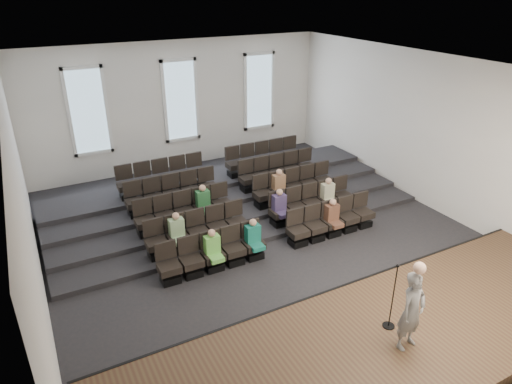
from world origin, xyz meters
The scene contains 14 objects.
ground centered at (0.00, 0.00, 0.00)m, with size 14.00×14.00×0.00m, color black.
ceiling centered at (0.00, 0.00, 5.01)m, with size 12.00×14.00×0.02m, color white.
wall_back centered at (0.00, 7.02, 2.50)m, with size 12.00×0.04×5.00m, color white.
wall_front centered at (0.00, -7.02, 2.50)m, with size 12.00×0.04×5.00m, color white.
wall_left centered at (-6.02, 0.00, 2.50)m, with size 0.04×14.00×5.00m, color white.
wall_right centered at (6.02, 0.00, 2.50)m, with size 0.04×14.00×5.00m, color white.
stage centered at (0.00, -5.10, 0.25)m, with size 11.80×3.60×0.50m, color #43321C.
stage_lip centered at (0.00, -3.33, 0.25)m, with size 11.80×0.06×0.52m, color black.
risers centered at (0.00, 3.17, 0.20)m, with size 11.80×4.80×0.60m.
seating_rows centered at (0.00, 1.54, 0.68)m, with size 6.80×4.70×1.67m.
windows centered at (0.00, 6.95, 2.70)m, with size 8.44×0.10×3.24m.
audience centered at (0.00, 0.32, 0.81)m, with size 5.45×2.64×1.10m.
speaker centered at (0.12, -5.44, 1.33)m, with size 0.61×0.40×1.66m, color slate.
mic_stand centered at (0.19, -4.87, 0.95)m, with size 0.25×0.25×1.52m.
Camera 1 is at (-5.69, -10.11, 7.00)m, focal length 32.00 mm.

